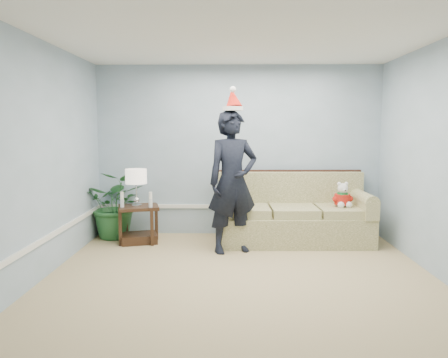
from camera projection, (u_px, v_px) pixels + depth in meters
The scene contains 10 objects.
room_shell at pixel (242, 163), 4.48m from camera, with size 4.54×5.04×2.74m.
wainscot_trim at pixel (151, 224), 5.78m from camera, with size 4.49×4.99×0.06m.
sofa at pixel (292, 217), 6.60m from camera, with size 2.27×1.01×1.05m.
side_table at pixel (139, 228), 6.54m from camera, with size 0.68×0.62×0.56m.
table_lamp at pixel (136, 178), 6.41m from camera, with size 0.31×0.31×0.56m.
candle_pair at pixel (136, 200), 6.37m from camera, with size 0.48×0.06×0.23m.
houseplant at pixel (116, 204), 6.80m from camera, with size 0.95×0.82×1.05m, color #245D2B.
man at pixel (233, 182), 5.97m from camera, with size 0.71×0.47×1.95m, color black.
santa_hat at pixel (233, 100), 5.86m from camera, with size 0.37×0.39×0.33m.
teddy_bear at pixel (342, 198), 6.42m from camera, with size 0.26×0.28×0.38m.
Camera 1 is at (-0.10, -4.47, 1.70)m, focal length 35.00 mm.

